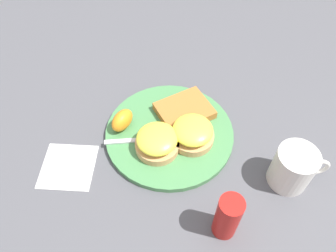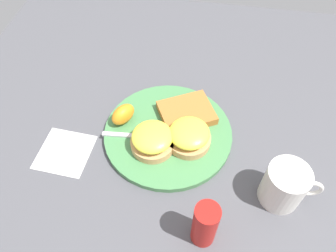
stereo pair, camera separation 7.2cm
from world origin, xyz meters
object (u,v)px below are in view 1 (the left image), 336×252
Objects in this scene: sandwich_benedict_right at (191,133)px; fork at (154,139)px; sandwich_benedict_left at (156,141)px; cup at (291,168)px; orange_wedge at (121,120)px; hashbrown_patty at (183,111)px; condiment_bottle at (226,217)px.

sandwich_benedict_right is 0.08m from fork.
cup is (0.27, -0.07, 0.01)m from sandwich_benedict_left.
orange_wedge is at bearing 143.89° from sandwich_benedict_left.
orange_wedge is (-0.08, 0.06, -0.00)m from sandwich_benedict_left.
sandwich_benedict_left is 1.00× the size of sandwich_benedict_right.
sandwich_benedict_right is at bearing -12.70° from orange_wedge.
orange_wedge reaches higher than hashbrown_patty.
condiment_bottle reaches higher than orange_wedge.
sandwich_benedict_right is at bearing 155.10° from cup.
hashbrown_patty is 1.05× the size of condiment_bottle.
condiment_bottle is (0.21, -0.23, 0.02)m from orange_wedge.
fork is at bearing 162.16° from cup.
fork is at bearing -130.65° from hashbrown_patty.
fork is 1.75× the size of condiment_bottle.
cup reaches higher than sandwich_benedict_right.
sandwich_benedict_right reaches higher than orange_wedge.
condiment_bottle reaches higher than sandwich_benedict_left.
sandwich_benedict_right is at bearing 1.19° from fork.
sandwich_benedict_left is 1.57× the size of orange_wedge.
sandwich_benedict_right is 0.84× the size of condiment_bottle.
sandwich_benedict_right is 0.80× the size of hashbrown_patty.
cup is at bearing 36.66° from condiment_bottle.
condiment_bottle is at bearing -75.90° from hashbrown_patty.
sandwich_benedict_left is at bearing 166.03° from cup.
condiment_bottle reaches higher than cup.
hashbrown_patty is at bearing 104.10° from condiment_bottle.
orange_wedge is 0.08m from fork.
sandwich_benedict_left is 0.03m from fork.
sandwich_benedict_left is 0.10m from orange_wedge.
sandwich_benedict_left reaches higher than hashbrown_patty.
hashbrown_patty is 1.96× the size of orange_wedge.
condiment_bottle is at bearing -53.35° from sandwich_benedict_left.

